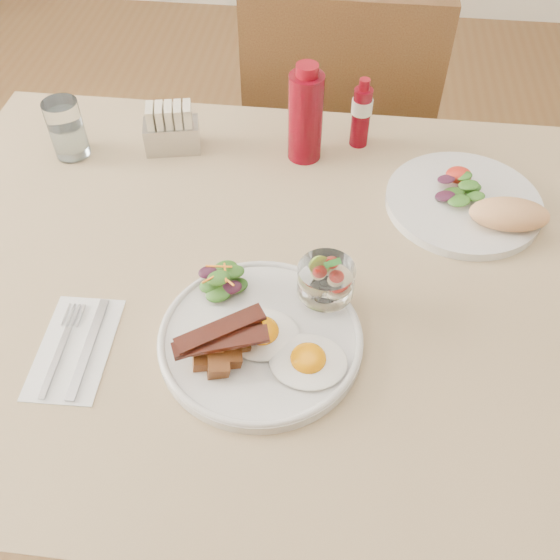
{
  "coord_description": "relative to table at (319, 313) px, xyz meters",
  "views": [
    {
      "loc": [
        0.01,
        -0.63,
        1.45
      ],
      "look_at": [
        -0.06,
        -0.07,
        0.82
      ],
      "focal_mm": 40.0,
      "sensor_mm": 36.0,
      "label": 1
    }
  ],
  "objects": [
    {
      "name": "table",
      "position": [
        0.0,
        0.0,
        0.0
      ],
      "size": [
        1.33,
        0.88,
        0.75
      ],
      "color": "brown",
      "rests_on": "ground"
    },
    {
      "name": "chair_far",
      "position": [
        0.0,
        0.66,
        -0.14
      ],
      "size": [
        0.42,
        0.42,
        0.93
      ],
      "color": "brown",
      "rests_on": "ground"
    },
    {
      "name": "main_plate",
      "position": [
        -0.08,
        -0.13,
        0.1
      ],
      "size": [
        0.28,
        0.28,
        0.02
      ],
      "primitive_type": "cylinder",
      "color": "silver",
      "rests_on": "table"
    },
    {
      "name": "fried_eggs",
      "position": [
        -0.04,
        -0.15,
        0.11
      ],
      "size": [
        0.18,
        0.14,
        0.03
      ],
      "rotation": [
        0.0,
        0.0,
        0.12
      ],
      "color": "white",
      "rests_on": "main_plate"
    },
    {
      "name": "bacon_potato_pile",
      "position": [
        -0.12,
        -0.17,
        0.13
      ],
      "size": [
        0.13,
        0.09,
        0.05
      ],
      "rotation": [
        0.0,
        0.0,
        -0.03
      ],
      "color": "brown",
      "rests_on": "main_plate"
    },
    {
      "name": "side_salad",
      "position": [
        -0.14,
        -0.06,
        0.12
      ],
      "size": [
        0.08,
        0.08,
        0.04
      ],
      "rotation": [
        0.0,
        0.0,
        -0.36
      ],
      "color": "#1D4412",
      "rests_on": "main_plate"
    },
    {
      "name": "fruit_cup",
      "position": [
        0.01,
        -0.06,
        0.15
      ],
      "size": [
        0.08,
        0.08,
        0.08
      ],
      "rotation": [
        0.0,
        0.0,
        0.05
      ],
      "color": "white",
      "rests_on": "main_plate"
    },
    {
      "name": "second_plate",
      "position": [
        0.24,
        0.17,
        0.11
      ],
      "size": [
        0.26,
        0.26,
        0.07
      ],
      "rotation": [
        0.0,
        0.0,
        -0.3
      ],
      "color": "silver",
      "rests_on": "table"
    },
    {
      "name": "ketchup_bottle",
      "position": [
        -0.05,
        0.29,
        0.17
      ],
      "size": [
        0.06,
        0.06,
        0.18
      ],
      "rotation": [
        0.0,
        0.0,
        0.07
      ],
      "color": "#5E050F",
      "rests_on": "table"
    },
    {
      "name": "hot_sauce_bottle",
      "position": [
        0.04,
        0.34,
        0.15
      ],
      "size": [
        0.04,
        0.04,
        0.13
      ],
      "rotation": [
        0.0,
        0.0,
        -0.01
      ],
      "color": "#5E050F",
      "rests_on": "table"
    },
    {
      "name": "sugar_caddy",
      "position": [
        -0.29,
        0.29,
        0.13
      ],
      "size": [
        0.11,
        0.07,
        0.09
      ],
      "rotation": [
        0.0,
        0.0,
        0.21
      ],
      "color": "#A9A8AD",
      "rests_on": "table"
    },
    {
      "name": "water_glass",
      "position": [
        -0.47,
        0.25,
        0.14
      ],
      "size": [
        0.06,
        0.06,
        0.11
      ],
      "color": "white",
      "rests_on": "table"
    },
    {
      "name": "napkin_cutlery",
      "position": [
        -0.33,
        -0.17,
        0.09
      ],
      "size": [
        0.1,
        0.18,
        0.01
      ],
      "rotation": [
        0.0,
        0.0,
        0.03
      ],
      "color": "white",
      "rests_on": "table"
    }
  ]
}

